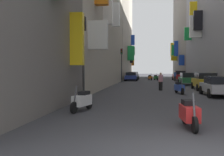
# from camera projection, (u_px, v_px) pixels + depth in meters

# --- Properties ---
(ground_plane) EXTENTS (140.00, 140.00, 0.00)m
(ground_plane) POSITION_uv_depth(u_px,v_px,m) (156.00, 83.00, 34.69)
(ground_plane) COLOR #38383D
(building_left_mid_a) EXTENTS (7.31, 24.59, 13.54)m
(building_left_mid_a) POSITION_uv_depth(u_px,v_px,m) (84.00, 24.00, 28.45)
(building_left_mid_a) COLOR #BCB29E
(building_left_mid_a) RESTS_ON ground
(building_left_mid_c) EXTENTS (7.30, 13.05, 20.33)m
(building_left_mid_c) POSITION_uv_depth(u_px,v_px,m) (110.00, 23.00, 47.24)
(building_left_mid_c) COLOR #9E9384
(building_left_mid_c) RESTS_ON ground
(building_left_far) EXTENTS (7.03, 11.57, 18.84)m
(building_left_far) POSITION_uv_depth(u_px,v_px,m) (118.00, 36.00, 59.45)
(building_left_far) COLOR #B2A899
(building_left_far) RESTS_ON ground
(building_right_mid_b) EXTENTS (7.23, 22.27, 18.92)m
(building_right_mid_b) POSITION_uv_depth(u_px,v_px,m) (194.00, 31.00, 51.94)
(building_right_mid_b) COLOR slate
(building_right_mid_b) RESTS_ON ground
(parked_car_grey) EXTENTS (1.98, 4.05, 1.36)m
(parked_car_grey) POSITION_uv_depth(u_px,v_px,m) (133.00, 75.00, 46.18)
(parked_car_grey) COLOR slate
(parked_car_grey) RESTS_ON ground
(parked_car_red) EXTENTS (1.98, 4.49, 1.58)m
(parked_car_red) POSITION_uv_depth(u_px,v_px,m) (179.00, 75.00, 41.92)
(parked_car_red) COLOR #B21E1E
(parked_car_red) RESTS_ON ground
(parked_car_green) EXTENTS (1.87, 4.16, 1.41)m
(parked_car_green) POSITION_uv_depth(u_px,v_px,m) (188.00, 79.00, 30.02)
(parked_car_green) COLOR #236638
(parked_car_green) RESTS_ON ground
(parked_car_yellow) EXTENTS (1.83, 4.06, 1.50)m
(parked_car_yellow) POSITION_uv_depth(u_px,v_px,m) (205.00, 81.00, 22.67)
(parked_car_yellow) COLOR gold
(parked_car_yellow) RESTS_ON ground
(parked_car_blue) EXTENTS (1.98, 4.35, 1.35)m
(parked_car_blue) POSITION_uv_depth(u_px,v_px,m) (131.00, 76.00, 41.22)
(parked_car_blue) COLOR navy
(parked_car_blue) RESTS_ON ground
(parked_car_silver) EXTENTS (1.86, 3.94, 1.34)m
(parked_car_silver) POSITION_uv_depth(u_px,v_px,m) (218.00, 86.00, 17.45)
(parked_car_silver) COLOR #B7B7BC
(parked_car_silver) RESTS_ON ground
(scooter_orange) EXTENTS (0.73, 1.81, 1.13)m
(scooter_orange) POSITION_uv_depth(u_px,v_px,m) (150.00, 77.00, 42.74)
(scooter_orange) COLOR orange
(scooter_orange) RESTS_ON ground
(scooter_red) EXTENTS (0.52, 1.84, 1.13)m
(scooter_red) POSITION_uv_depth(u_px,v_px,m) (189.00, 113.00, 8.03)
(scooter_red) COLOR red
(scooter_red) RESTS_ON ground
(scooter_black) EXTENTS (0.54, 1.94, 1.13)m
(scooter_black) POSITION_uv_depth(u_px,v_px,m) (136.00, 76.00, 52.92)
(scooter_black) COLOR black
(scooter_black) RESTS_ON ground
(scooter_white) EXTENTS (0.70, 1.81, 1.13)m
(scooter_white) POSITION_uv_depth(u_px,v_px,m) (82.00, 100.00, 11.28)
(scooter_white) COLOR silver
(scooter_white) RESTS_ON ground
(scooter_blue) EXTENTS (0.66, 1.91, 1.13)m
(scooter_blue) POSITION_uv_depth(u_px,v_px,m) (179.00, 87.00, 19.25)
(scooter_blue) COLOR #2D4CAD
(scooter_blue) RESTS_ON ground
(scooter_green) EXTENTS (0.75, 1.90, 1.13)m
(scooter_green) POSITION_uv_depth(u_px,v_px,m) (156.00, 77.00, 42.71)
(scooter_green) COLOR #287F3D
(scooter_green) RESTS_ON ground
(pedestrian_crossing) EXTENTS (0.39, 0.39, 1.54)m
(pedestrian_crossing) POSITION_uv_depth(u_px,v_px,m) (161.00, 82.00, 22.27)
(pedestrian_crossing) COLOR black
(pedestrian_crossing) RESTS_ON ground
(pedestrian_near_left) EXTENTS (0.38, 0.38, 1.56)m
(pedestrian_near_left) POSITION_uv_depth(u_px,v_px,m) (175.00, 76.00, 39.11)
(pedestrian_near_left) COLOR #262626
(pedestrian_near_left) RESTS_ON ground
(traffic_light_near_corner) EXTENTS (0.26, 0.34, 4.64)m
(traffic_light_near_corner) POSITION_uv_depth(u_px,v_px,m) (122.00, 60.00, 35.77)
(traffic_light_near_corner) COLOR #2D2D2D
(traffic_light_near_corner) RESTS_ON ground
(traffic_light_far_corner) EXTENTS (0.26, 0.34, 4.73)m
(traffic_light_far_corner) POSITION_uv_depth(u_px,v_px,m) (83.00, 45.00, 14.47)
(traffic_light_far_corner) COLOR #2D2D2D
(traffic_light_far_corner) RESTS_ON ground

